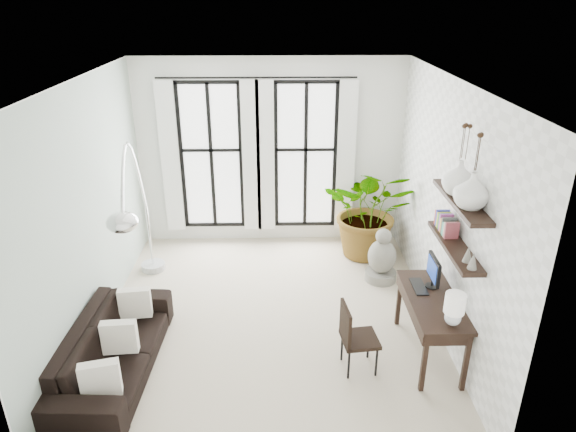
{
  "coord_description": "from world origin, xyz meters",
  "views": [
    {
      "loc": [
        0.14,
        -5.92,
        4.13
      ],
      "look_at": [
        0.26,
        0.3,
        1.4
      ],
      "focal_mm": 32.0,
      "sensor_mm": 36.0,
      "label": 1
    }
  ],
  "objects_px": {
    "sofa": "(113,349)",
    "desk": "(433,305)",
    "plant": "(370,211)",
    "desk_chair": "(354,334)",
    "buddha": "(382,259)",
    "arc_lamp": "(132,181)"
  },
  "relations": [
    {
      "from": "desk",
      "to": "buddha",
      "type": "bearing_deg",
      "value": 97.16
    },
    {
      "from": "arc_lamp",
      "to": "buddha",
      "type": "xyz_separation_m",
      "value": [
        3.41,
        0.81,
        -1.58
      ]
    },
    {
      "from": "plant",
      "to": "desk_chair",
      "type": "relative_size",
      "value": 1.86
    },
    {
      "from": "desk",
      "to": "arc_lamp",
      "type": "relative_size",
      "value": 0.5
    },
    {
      "from": "sofa",
      "to": "desk_chair",
      "type": "distance_m",
      "value": 2.8
    },
    {
      "from": "plant",
      "to": "arc_lamp",
      "type": "relative_size",
      "value": 0.59
    },
    {
      "from": "desk",
      "to": "plant",
      "type": "bearing_deg",
      "value": 96.35
    },
    {
      "from": "sofa",
      "to": "desk_chair",
      "type": "relative_size",
      "value": 2.58
    },
    {
      "from": "desk_chair",
      "to": "sofa",
      "type": "bearing_deg",
      "value": 173.15
    },
    {
      "from": "sofa",
      "to": "desk",
      "type": "height_order",
      "value": "desk"
    },
    {
      "from": "plant",
      "to": "sofa",
      "type": "bearing_deg",
      "value": -139.92
    },
    {
      "from": "plant",
      "to": "buddha",
      "type": "height_order",
      "value": "plant"
    },
    {
      "from": "desk",
      "to": "buddha",
      "type": "distance_m",
      "value": 1.9
    },
    {
      "from": "desk",
      "to": "sofa",
      "type": "bearing_deg",
      "value": -176.9
    },
    {
      "from": "desk",
      "to": "desk_chair",
      "type": "distance_m",
      "value": 1.0
    },
    {
      "from": "sofa",
      "to": "arc_lamp",
      "type": "bearing_deg",
      "value": -2.37
    },
    {
      "from": "sofa",
      "to": "desk",
      "type": "distance_m",
      "value": 3.77
    },
    {
      "from": "arc_lamp",
      "to": "desk",
      "type": "bearing_deg",
      "value": -15.94
    },
    {
      "from": "plant",
      "to": "buddha",
      "type": "bearing_deg",
      "value": -85.43
    },
    {
      "from": "plant",
      "to": "desk_chair",
      "type": "distance_m",
      "value": 2.98
    },
    {
      "from": "plant",
      "to": "arc_lamp",
      "type": "xyz_separation_m",
      "value": [
        -3.34,
        -1.66,
        1.14
      ]
    },
    {
      "from": "desk_chair",
      "to": "arc_lamp",
      "type": "xyz_separation_m",
      "value": [
        -2.69,
        1.23,
        1.45
      ]
    }
  ]
}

